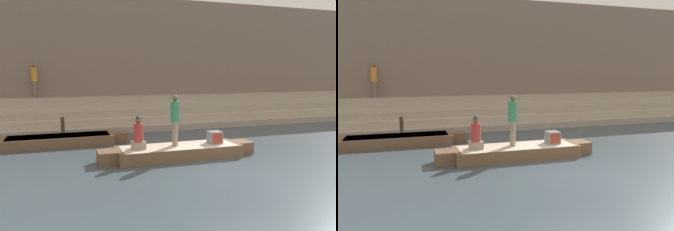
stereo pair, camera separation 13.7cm
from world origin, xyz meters
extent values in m
plane|color=#3D4C56|center=(0.00, 0.00, 0.00)|extent=(120.00, 120.00, 0.00)
cube|color=tan|center=(0.00, 8.81, 0.16)|extent=(36.00, 3.17, 0.32)
cube|color=#B2A28D|center=(0.00, 9.13, 0.48)|extent=(36.00, 2.54, 0.32)
cube|color=tan|center=(0.00, 9.45, 0.80)|extent=(36.00, 1.90, 0.32)
cube|color=#B2A28D|center=(0.00, 9.77, 1.13)|extent=(36.00, 1.27, 0.32)
cube|color=tan|center=(0.00, 10.08, 1.45)|extent=(36.00, 0.63, 0.32)
cube|color=#7F6B5B|center=(0.00, 11.00, 3.56)|extent=(34.20, 1.20, 7.12)
cube|color=#4C4037|center=(0.00, 10.38, 0.30)|extent=(34.20, 0.12, 0.60)
cube|color=brown|center=(-1.22, 2.25, 0.21)|extent=(4.32, 1.33, 0.43)
cube|color=beige|center=(-1.22, 2.25, 0.40)|extent=(3.98, 1.23, 0.05)
cube|color=brown|center=(1.25, 2.25, 0.21)|extent=(0.61, 0.73, 0.43)
cube|color=brown|center=(-3.68, 2.25, 0.21)|extent=(0.61, 0.73, 0.43)
cylinder|color=olive|center=(-1.87, 3.01, 0.33)|extent=(2.31, 0.04, 0.04)
cylinder|color=gray|center=(-1.33, 2.39, 0.85)|extent=(0.13, 0.13, 0.84)
cylinder|color=gray|center=(-1.33, 2.21, 0.85)|extent=(0.13, 0.13, 0.84)
cylinder|color=#338456|center=(-1.33, 2.30, 1.62)|extent=(0.32, 0.32, 0.70)
sphere|color=brown|center=(-1.33, 2.30, 2.07)|extent=(0.20, 0.20, 0.20)
cube|color=gray|center=(-2.64, 2.24, 0.55)|extent=(0.45, 0.35, 0.25)
cylinder|color=#B23333|center=(-2.64, 2.24, 0.97)|extent=(0.32, 0.32, 0.60)
sphere|color=brown|center=(-2.64, 2.24, 1.37)|extent=(0.20, 0.20, 0.20)
sphere|color=#333338|center=(-2.64, 2.24, 1.44)|extent=(0.17, 0.17, 0.17)
cube|color=slate|center=(0.15, 2.24, 0.64)|extent=(0.44, 0.46, 0.43)
cube|color=#99331E|center=(0.15, 2.00, 0.64)|extent=(0.36, 0.02, 0.35)
cube|color=brown|center=(-5.15, 5.47, 0.21)|extent=(4.29, 1.28, 0.42)
cube|color=#2D2D2D|center=(-5.15, 5.47, 0.39)|extent=(3.94, 1.18, 0.05)
cube|color=brown|center=(-2.71, 5.47, 0.21)|extent=(0.60, 0.70, 0.42)
cylinder|color=#473828|center=(-5.00, 6.53, 0.51)|extent=(0.16, 0.16, 1.03)
cylinder|color=#756656|center=(-6.28, 10.17, 2.04)|extent=(0.13, 0.13, 0.86)
cylinder|color=#756656|center=(-6.28, 10.00, 2.04)|extent=(0.13, 0.13, 0.86)
cylinder|color=orange|center=(-6.28, 10.08, 2.82)|extent=(0.30, 0.30, 0.71)
sphere|color=brown|center=(-6.28, 10.08, 3.28)|extent=(0.20, 0.20, 0.20)
camera|label=1|loc=(-5.00, -8.14, 2.97)|focal=35.00mm
camera|label=2|loc=(-4.87, -8.18, 2.97)|focal=35.00mm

